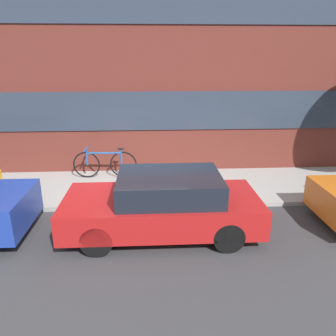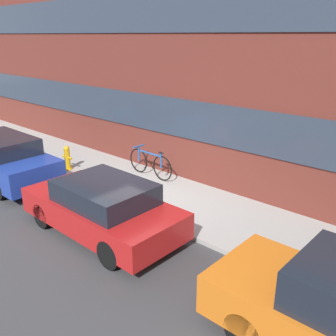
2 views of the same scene
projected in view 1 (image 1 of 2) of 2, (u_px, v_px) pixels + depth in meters
ground_plane at (141, 210)px, 7.61m from camera, size 56.00×56.00×0.00m
sidewalk_strip at (142, 187)px, 8.78m from camera, size 28.00×2.52×0.10m
rowhouse_facade at (139, 20)px, 9.02m from camera, size 28.00×1.02×8.62m
parked_car_red at (164, 204)px, 6.44m from camera, size 3.80×1.69×1.23m
bicycle at (105, 163)px, 9.23m from camera, size 1.80×0.44×0.86m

